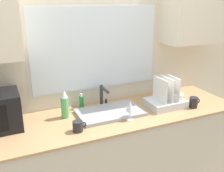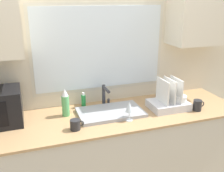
{
  "view_description": "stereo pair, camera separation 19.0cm",
  "coord_description": "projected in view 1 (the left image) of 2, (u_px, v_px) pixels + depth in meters",
  "views": [
    {
      "loc": [
        -0.85,
        -1.61,
        1.89
      ],
      "look_at": [
        -0.0,
        0.3,
        1.17
      ],
      "focal_mm": 42.0,
      "sensor_mm": 36.0,
      "label": 1
    },
    {
      "loc": [
        -0.67,
        -1.68,
        1.89
      ],
      "look_at": [
        -0.0,
        0.3,
        1.17
      ],
      "focal_mm": 42.0,
      "sensor_mm": 36.0,
      "label": 2
    }
  ],
  "objects": [
    {
      "name": "wall_back",
      "position": [
        97.0,
        51.0,
        2.44
      ],
      "size": [
        6.0,
        0.38,
        2.6
      ],
      "color": "beige",
      "rests_on": "ground_plane"
    },
    {
      "name": "dish_rack",
      "position": [
        167.0,
        100.0,
        2.48
      ],
      "size": [
        0.35,
        0.26,
        0.29
      ],
      "color": "silver",
      "rests_on": "countertop"
    },
    {
      "name": "soap_bottle",
      "position": [
        81.0,
        102.0,
        2.44
      ],
      "size": [
        0.04,
        0.04,
        0.15
      ],
      "color": "#268C3F",
      "rests_on": "countertop"
    },
    {
      "name": "sink_basin",
      "position": [
        110.0,
        112.0,
        2.34
      ],
      "size": [
        0.58,
        0.35,
        0.03
      ],
      "color": "#9EA0A5",
      "rests_on": "countertop"
    },
    {
      "name": "mug_near_sink",
      "position": [
        78.0,
        126.0,
        2.03
      ],
      "size": [
        0.11,
        0.08,
        0.08
      ],
      "color": "#262628",
      "rests_on": "countertop"
    },
    {
      "name": "faucet",
      "position": [
        103.0,
        94.0,
        2.46
      ],
      "size": [
        0.08,
        0.18,
        0.21
      ],
      "color": "#333338",
      "rests_on": "countertop"
    },
    {
      "name": "wine_glass",
      "position": [
        130.0,
        107.0,
        2.2
      ],
      "size": [
        0.07,
        0.07,
        0.17
      ],
      "color": "silver",
      "rests_on": "countertop"
    },
    {
      "name": "spray_bottle",
      "position": [
        65.0,
        105.0,
        2.24
      ],
      "size": [
        0.07,
        0.07,
        0.25
      ],
      "color": "#59B266",
      "rests_on": "countertop"
    },
    {
      "name": "mug_by_rack",
      "position": [
        194.0,
        102.0,
        2.47
      ],
      "size": [
        0.11,
        0.08,
        0.1
      ],
      "color": "#262628",
      "rests_on": "countertop"
    },
    {
      "name": "countertop",
      "position": [
        111.0,
        157.0,
        2.47
      ],
      "size": [
        2.4,
        0.69,
        0.89
      ],
      "color": "beige",
      "rests_on": "ground_plane"
    }
  ]
}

